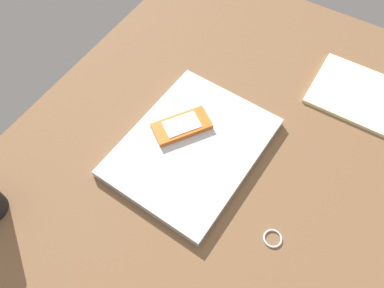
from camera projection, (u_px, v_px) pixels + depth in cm
name	position (u px, v px, depth cm)	size (l,w,h in cm)	color
desk_surface	(201.00, 190.00, 70.61)	(120.00, 80.00, 3.00)	brown
laptop_closed	(192.00, 147.00, 72.81)	(30.63, 23.64, 1.83)	#B7BABC
cell_phone_on_laptop	(182.00, 126.00, 73.59)	(12.15, 10.72, 1.27)	orange
key_ring	(273.00, 239.00, 63.94)	(3.29, 3.29, 0.36)	silver
notepad	(359.00, 94.00, 80.44)	(15.99, 19.50, 0.80)	#F2EDB2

